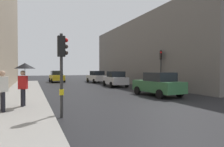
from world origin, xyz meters
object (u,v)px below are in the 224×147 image
object	(u,v)px
car_dark_suv	(57,75)
pedestrian_with_black_backpack	(2,89)
traffic_light_mid_street	(161,62)
car_green_estate	(158,84)
traffic_light_near_left	(62,60)
car_silver_hatchback	(115,79)
car_yellow_taxi	(57,77)
pedestrian_with_umbrella	(24,72)
car_white_compact	(97,77)

from	to	relation	value
car_dark_suv	pedestrian_with_black_backpack	bearing A→B (deg)	-101.03
traffic_light_mid_street	car_green_estate	size ratio (longest dim) A/B	0.91
traffic_light_near_left	pedestrian_with_black_backpack	world-z (taller)	traffic_light_near_left
car_green_estate	car_dark_suv	size ratio (longest dim) A/B	1.02
car_silver_hatchback	car_yellow_taxi	bearing A→B (deg)	116.41
car_yellow_taxi	pedestrian_with_umbrella	xyz separation A→B (m)	(-3.97, -21.28, 0.96)
traffic_light_near_left	pedestrian_with_umbrella	world-z (taller)	traffic_light_near_left
car_white_compact	traffic_light_near_left	bearing A→B (deg)	-111.23
car_silver_hatchback	pedestrian_with_umbrella	distance (m)	14.07
car_silver_hatchback	car_green_estate	bearing A→B (deg)	-91.32
traffic_light_mid_street	pedestrian_with_umbrella	world-z (taller)	traffic_light_mid_street
car_yellow_taxi	car_dark_suv	size ratio (longest dim) A/B	1.01
car_green_estate	pedestrian_with_umbrella	world-z (taller)	pedestrian_with_umbrella
traffic_light_mid_street	pedestrian_with_umbrella	size ratio (longest dim) A/B	1.83
car_yellow_taxi	car_white_compact	xyz separation A→B (m)	(5.43, -3.34, 0.00)
car_green_estate	pedestrian_with_umbrella	xyz separation A→B (m)	(-9.11, -1.78, 0.96)
pedestrian_with_umbrella	car_yellow_taxi	bearing A→B (deg)	79.44
car_silver_hatchback	pedestrian_with_umbrella	size ratio (longest dim) A/B	2.01
traffic_light_mid_street	car_silver_hatchback	size ratio (longest dim) A/B	0.91
traffic_light_mid_street	pedestrian_with_black_backpack	world-z (taller)	traffic_light_mid_street
pedestrian_with_umbrella	car_silver_hatchback	bearing A→B (deg)	48.45
car_silver_hatchback	traffic_light_near_left	bearing A→B (deg)	-121.19
traffic_light_mid_street	traffic_light_near_left	xyz separation A→B (m)	(-10.74, -8.19, -0.32)
traffic_light_near_left	car_yellow_taxi	size ratio (longest dim) A/B	0.81
car_dark_suv	car_green_estate	bearing A→B (deg)	-79.99
car_yellow_taxi	pedestrian_with_umbrella	world-z (taller)	pedestrian_with_umbrella
car_dark_suv	car_white_compact	bearing A→B (deg)	-62.63
traffic_light_mid_street	car_silver_hatchback	bearing A→B (deg)	121.75
car_yellow_taxi	pedestrian_with_black_backpack	world-z (taller)	pedestrian_with_black_backpack
car_silver_hatchback	car_dark_suv	world-z (taller)	same
traffic_light_mid_street	car_dark_suv	distance (m)	22.74
car_green_estate	pedestrian_with_umbrella	distance (m)	9.33
car_dark_suv	pedestrian_with_umbrella	size ratio (longest dim) A/B	1.97
pedestrian_with_umbrella	car_white_compact	bearing A→B (deg)	62.35
pedestrian_with_umbrella	pedestrian_with_black_backpack	bearing A→B (deg)	-128.40
pedestrian_with_black_backpack	car_silver_hatchback	bearing A→B (deg)	48.73
car_silver_hatchback	car_dark_suv	size ratio (longest dim) A/B	1.02
traffic_light_near_left	pedestrian_with_black_backpack	xyz separation A→B (m)	(-2.36, 1.31, -1.22)
traffic_light_near_left	car_yellow_taxi	bearing A→B (deg)	84.05
car_green_estate	car_yellow_taxi	world-z (taller)	same
car_white_compact	traffic_light_mid_street	bearing A→B (deg)	-76.86
car_yellow_taxi	pedestrian_with_umbrella	size ratio (longest dim) A/B	1.99
traffic_light_near_left	car_dark_suv	bearing A→B (deg)	83.93
pedestrian_with_black_backpack	traffic_light_mid_street	bearing A→B (deg)	27.70
traffic_light_near_left	car_dark_suv	world-z (taller)	traffic_light_near_left
traffic_light_mid_street	car_yellow_taxi	size ratio (longest dim) A/B	0.92
car_dark_suv	car_white_compact	world-z (taller)	same
pedestrian_with_black_backpack	pedestrian_with_umbrella	bearing A→B (deg)	51.60
car_white_compact	pedestrian_with_umbrella	size ratio (longest dim) A/B	2.02
car_dark_suv	pedestrian_with_umbrella	xyz separation A→B (m)	(-4.64, -27.14, 0.96)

